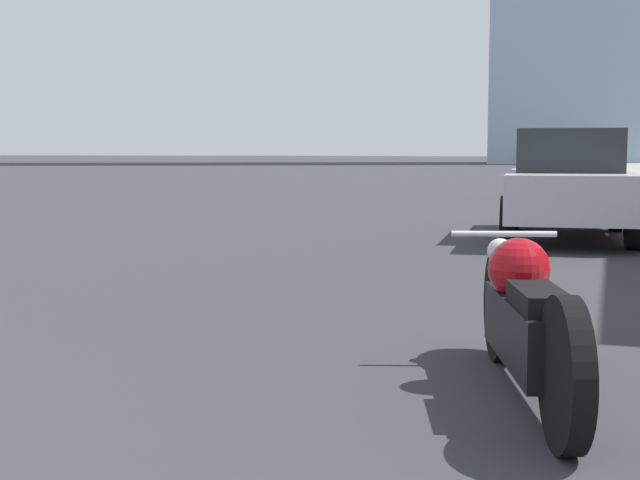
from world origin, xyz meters
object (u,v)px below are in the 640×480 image
at_px(parked_car_white, 592,164).
at_px(parked_car_green, 600,159).
at_px(parked_car_silver, 567,183).
at_px(parked_car_black, 583,166).
at_px(motorcycle, 525,319).

relative_size(parked_car_white, parked_car_green, 1.01).
bearing_deg(parked_car_silver, parked_car_green, 85.42).
bearing_deg(parked_car_silver, parked_car_white, 85.78).
height_order(parked_car_black, parked_car_green, parked_car_green).
bearing_deg(motorcycle, parked_car_black, 75.02).
relative_size(parked_car_black, parked_car_green, 0.97).
relative_size(motorcycle, parked_car_black, 0.56).
relative_size(parked_car_black, parked_car_white, 0.96).
bearing_deg(parked_car_black, parked_car_silver, -93.84).
xyz_separation_m(parked_car_black, parked_car_white, (0.01, 10.37, -0.08)).
bearing_deg(parked_car_white, motorcycle, -92.03).
relative_size(motorcycle, parked_car_white, 0.53).
bearing_deg(parked_car_white, parked_car_green, 86.54).
bearing_deg(parked_car_green, parked_car_silver, -89.01).
distance_m(motorcycle, parked_car_white, 31.34).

